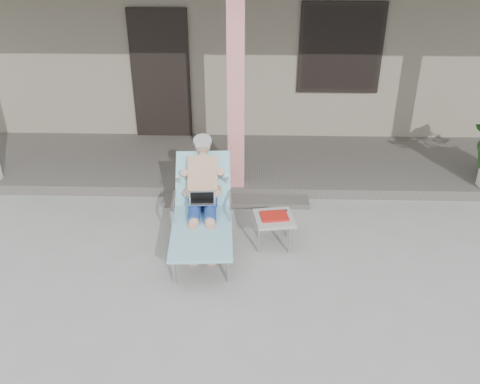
{
  "coord_description": "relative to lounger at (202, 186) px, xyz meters",
  "views": [
    {
      "loc": [
        0.23,
        -4.23,
        3.44
      ],
      "look_at": [
        0.1,
        0.6,
        0.85
      ],
      "focal_mm": 38.0,
      "sensor_mm": 36.0,
      "label": 1
    }
  ],
  "objects": [
    {
      "name": "ground",
      "position": [
        0.36,
        -0.98,
        -0.72
      ],
      "size": [
        60.0,
        60.0,
        0.0
      ],
      "primitive_type": "plane",
      "color": "#9E9E99",
      "rests_on": "ground"
    },
    {
      "name": "house",
      "position": [
        0.36,
        5.52,
        0.95
      ],
      "size": [
        10.4,
        5.4,
        3.3
      ],
      "color": "gray",
      "rests_on": "ground"
    },
    {
      "name": "porch_deck",
      "position": [
        0.36,
        2.02,
        -0.64
      ],
      "size": [
        10.0,
        2.0,
        0.15
      ],
      "primitive_type": "cube",
      "color": "#605B56",
      "rests_on": "ground"
    },
    {
      "name": "porch_step",
      "position": [
        0.36,
        0.87,
        -0.68
      ],
      "size": [
        2.0,
        0.3,
        0.07
      ],
      "primitive_type": "cube",
      "color": "#605B56",
      "rests_on": "ground"
    },
    {
      "name": "lounger",
      "position": [
        0.0,
        0.0,
        0.0
      ],
      "size": [
        0.78,
        1.83,
        1.17
      ],
      "rotation": [
        0.0,
        0.0,
        0.06
      ],
      "color": "#B7B7BC",
      "rests_on": "ground"
    },
    {
      "name": "side_table",
      "position": [
        0.85,
        -0.1,
        -0.38
      ],
      "size": [
        0.51,
        0.51,
        0.4
      ],
      "rotation": [
        0.0,
        0.0,
        0.15
      ],
      "color": "#AAA9A5",
      "rests_on": "ground"
    }
  ]
}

